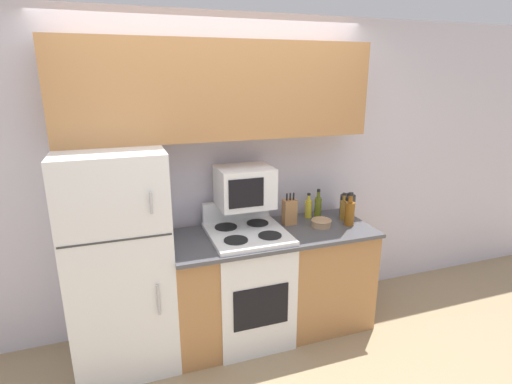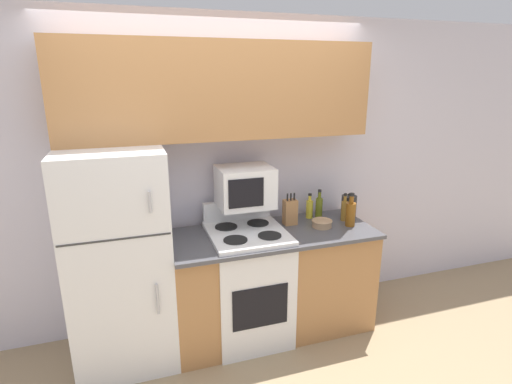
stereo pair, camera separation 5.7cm
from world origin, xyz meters
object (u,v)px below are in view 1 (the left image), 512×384
(refrigerator, at_px, (120,260))
(bottle_vinegar, at_px, (343,209))
(kettle, at_px, (347,206))
(microwave, at_px, (245,187))
(bottle_cooking_spray, at_px, (308,208))
(stove, at_px, (248,282))
(bowl, at_px, (321,223))
(bottle_olive_oil, at_px, (318,207))
(knife_block, at_px, (289,212))
(bottle_whiskey, at_px, (350,212))

(refrigerator, relative_size, bottle_vinegar, 6.74)
(bottle_vinegar, distance_m, kettle, 0.11)
(microwave, xyz_separation_m, bottle_cooking_spray, (0.60, 0.07, -0.27))
(bottle_cooking_spray, relative_size, kettle, 1.02)
(refrigerator, relative_size, bottle_cooking_spray, 7.36)
(refrigerator, distance_m, stove, 1.01)
(bowl, xyz_separation_m, bottle_olive_oil, (0.07, 0.19, 0.07))
(stove, bearing_deg, bottle_olive_oil, 13.47)
(kettle, bearing_deg, bottle_olive_oil, 171.57)
(bottle_vinegar, distance_m, bottle_cooking_spray, 0.30)
(refrigerator, xyz_separation_m, bottle_cooking_spray, (1.58, 0.17, 0.16))
(refrigerator, xyz_separation_m, bottle_vinegar, (1.83, 0.02, 0.17))
(bowl, bearing_deg, stove, 177.77)
(microwave, distance_m, bottle_olive_oil, 0.72)
(bottle_vinegar, xyz_separation_m, bottle_cooking_spray, (-0.25, 0.15, -0.01))
(stove, height_order, bowl, stove)
(knife_block, relative_size, bottle_cooking_spray, 1.23)
(knife_block, distance_m, kettle, 0.56)
(bowl, xyz_separation_m, kettle, (0.34, 0.15, 0.06))
(knife_block, height_order, bottle_cooking_spray, knife_block)
(refrigerator, distance_m, bottle_vinegar, 1.84)
(bottle_whiskey, relative_size, bottle_olive_oil, 1.08)
(knife_block, bearing_deg, microwave, 177.39)
(knife_block, xyz_separation_m, bottle_olive_oil, (0.29, 0.05, -0.01))
(kettle, bearing_deg, microwave, 179.65)
(refrigerator, bearing_deg, bottle_olive_oil, 4.64)
(knife_block, xyz_separation_m, bottle_vinegar, (0.48, -0.06, -0.01))
(bottle_cooking_spray, bearing_deg, bottle_olive_oil, -28.95)
(stove, relative_size, bottle_whiskey, 3.85)
(stove, distance_m, bottle_whiskey, 1.01)
(refrigerator, xyz_separation_m, stove, (0.95, -0.03, -0.34))
(bowl, height_order, bottle_whiskey, bottle_whiskey)
(refrigerator, relative_size, bottle_whiskey, 5.78)
(bottle_whiskey, bearing_deg, bowl, 168.88)
(microwave, xyz_separation_m, knife_block, (0.38, -0.02, -0.25))
(stove, xyz_separation_m, knife_block, (0.41, 0.12, 0.52))
(bottle_whiskey, bearing_deg, refrigerator, 176.72)
(bottle_cooking_spray, bearing_deg, kettle, -13.11)
(bottle_olive_oil, bearing_deg, stove, -166.53)
(bowl, distance_m, bottle_vinegar, 0.27)
(bottle_whiskey, bearing_deg, kettle, 62.86)
(bottle_cooking_spray, bearing_deg, bowl, -88.94)
(refrigerator, distance_m, bowl, 1.59)
(microwave, bearing_deg, bottle_whiskey, -13.61)
(bowl, bearing_deg, bottle_cooking_spray, 91.06)
(knife_block, bearing_deg, stove, -164.12)
(refrigerator, xyz_separation_m, kettle, (1.92, 0.09, 0.17))
(bottle_olive_oil, bearing_deg, bottle_cooking_spray, 151.05)
(bottle_vinegar, bearing_deg, microwave, 174.80)
(knife_block, height_order, bottle_olive_oil, knife_block)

